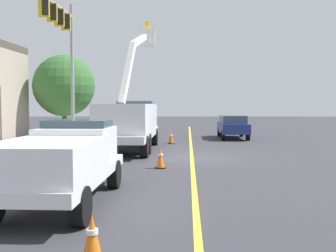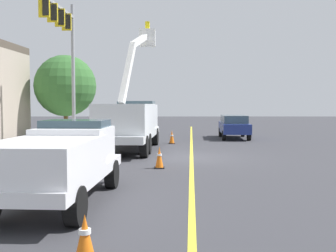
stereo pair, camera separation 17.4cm
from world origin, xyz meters
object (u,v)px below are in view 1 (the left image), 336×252
(traffic_cone_leading, at_px, (92,237))
(traffic_cone_mid_front, at_px, (160,158))
(traffic_cone_mid_rear, at_px, (171,137))
(traffic_signal_mast, at_px, (64,40))
(service_pickup_truck, at_px, (63,160))
(passing_minivan, at_px, (233,125))
(utility_bucket_truck, at_px, (130,121))

(traffic_cone_leading, height_order, traffic_cone_mid_front, traffic_cone_mid_front)
(traffic_cone_mid_rear, distance_m, traffic_signal_mast, 8.73)
(service_pickup_truck, xyz_separation_m, passing_minivan, (18.75, -7.58, -0.15))
(traffic_cone_mid_front, bearing_deg, service_pickup_truck, 156.06)
(traffic_cone_mid_rear, relative_size, traffic_signal_mast, 0.10)
(traffic_cone_mid_rear, bearing_deg, service_pickup_truck, 168.61)
(passing_minivan, relative_size, traffic_cone_mid_front, 5.71)
(traffic_cone_mid_front, bearing_deg, traffic_signal_mast, 36.00)
(service_pickup_truck, xyz_separation_m, traffic_cone_mid_front, (5.42, -2.41, -0.70))
(utility_bucket_truck, height_order, traffic_cone_mid_front, utility_bucket_truck)
(utility_bucket_truck, height_order, service_pickup_truck, utility_bucket_truck)
(utility_bucket_truck, bearing_deg, traffic_cone_mid_front, -164.36)
(utility_bucket_truck, relative_size, traffic_cone_mid_front, 9.71)
(traffic_cone_mid_front, xyz_separation_m, traffic_signal_mast, (7.85, 5.70, 5.81))
(service_pickup_truck, height_order, traffic_cone_leading, service_pickup_truck)
(traffic_cone_leading, height_order, traffic_signal_mast, traffic_signal_mast)
(utility_bucket_truck, bearing_deg, passing_minivan, -43.40)
(passing_minivan, height_order, traffic_cone_leading, passing_minivan)
(utility_bucket_truck, relative_size, traffic_cone_mid_rear, 9.85)
(traffic_cone_leading, xyz_separation_m, traffic_signal_mast, (16.86, 4.68, 5.87))
(traffic_cone_mid_front, height_order, traffic_signal_mast, traffic_signal_mast)
(service_pickup_truck, bearing_deg, traffic_cone_mid_front, -23.94)
(service_pickup_truck, bearing_deg, traffic_cone_leading, -158.85)
(utility_bucket_truck, height_order, traffic_signal_mast, traffic_signal_mast)
(traffic_signal_mast, bearing_deg, service_pickup_truck, -166.06)
(utility_bucket_truck, height_order, traffic_cone_leading, utility_bucket_truck)
(utility_bucket_truck, xyz_separation_m, traffic_cone_leading, (-15.07, -0.68, -1.25))
(service_pickup_truck, bearing_deg, traffic_cone_mid_rear, -11.39)
(utility_bucket_truck, distance_m, traffic_signal_mast, 6.37)
(utility_bucket_truck, distance_m, service_pickup_truck, 11.52)
(traffic_cone_mid_rear, bearing_deg, passing_minivan, -49.95)
(utility_bucket_truck, bearing_deg, traffic_cone_leading, -177.43)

